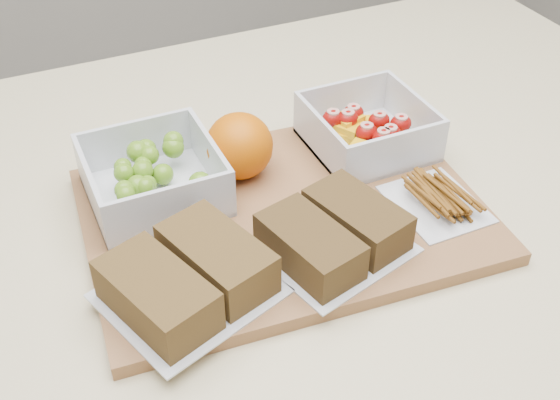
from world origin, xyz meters
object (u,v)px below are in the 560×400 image
(grape_container, at_px, (155,177))
(sandwich_bag_center, at_px, (334,233))
(cutting_board, at_px, (284,215))
(fruit_container, at_px, (367,131))
(pretzel_bag, at_px, (437,196))
(orange, at_px, (239,146))
(sandwich_bag_left, at_px, (188,277))

(grape_container, height_order, sandwich_bag_center, grape_container)
(cutting_board, xyz_separation_m, sandwich_bag_center, (0.02, -0.08, 0.03))
(fruit_container, bearing_deg, grape_container, 177.26)
(fruit_container, height_order, pretzel_bag, fruit_container)
(grape_container, distance_m, pretzel_bag, 0.31)
(grape_container, xyz_separation_m, sandwich_bag_center, (0.14, -0.16, -0.00))
(cutting_board, height_order, fruit_container, fruit_container)
(fruit_container, bearing_deg, cutting_board, -154.19)
(cutting_board, distance_m, orange, 0.09)
(orange, relative_size, sandwich_bag_center, 0.46)
(pretzel_bag, bearing_deg, sandwich_bag_center, -173.18)
(sandwich_bag_center, bearing_deg, grape_container, 130.78)
(grape_container, relative_size, orange, 1.82)
(cutting_board, height_order, pretzel_bag, pretzel_bag)
(cutting_board, height_order, sandwich_bag_center, sandwich_bag_center)
(sandwich_bag_left, relative_size, pretzel_bag, 1.71)
(fruit_container, relative_size, orange, 1.75)
(orange, bearing_deg, sandwich_bag_center, -76.77)
(cutting_board, relative_size, sandwich_bag_center, 2.54)
(cutting_board, bearing_deg, fruit_container, 30.41)
(orange, bearing_deg, sandwich_bag_left, -126.14)
(grape_container, bearing_deg, pretzel_bag, -27.62)
(orange, distance_m, pretzel_bag, 0.22)
(cutting_board, xyz_separation_m, pretzel_bag, (0.15, -0.06, 0.02))
(grape_container, relative_size, sandwich_bag_left, 0.75)
(grape_container, bearing_deg, sandwich_bag_center, -49.22)
(cutting_board, xyz_separation_m, fruit_container, (0.14, 0.07, 0.03))
(orange, height_order, sandwich_bag_left, orange)
(orange, height_order, sandwich_bag_center, orange)
(cutting_board, bearing_deg, sandwich_bag_center, -71.72)
(cutting_board, distance_m, grape_container, 0.15)
(cutting_board, xyz_separation_m, grape_container, (-0.12, 0.08, 0.03))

